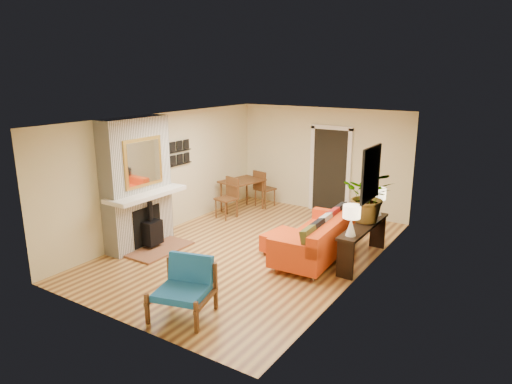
# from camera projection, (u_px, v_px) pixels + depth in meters

# --- Properties ---
(room_shell) EXTENTS (6.50, 6.50, 6.50)m
(room_shell) POSITION_uv_depth(u_px,v_px,m) (334.00, 169.00, 10.61)
(room_shell) COLOR #DAA753
(room_shell) RESTS_ON ground
(fireplace) EXTENTS (1.09, 1.68, 2.60)m
(fireplace) POSITION_uv_depth(u_px,v_px,m) (138.00, 187.00, 9.02)
(fireplace) COLOR white
(fireplace) RESTS_ON ground
(sofa) EXTENTS (1.08, 2.29, 0.88)m
(sofa) POSITION_uv_depth(u_px,v_px,m) (320.00, 238.00, 8.63)
(sofa) COLOR silver
(sofa) RESTS_ON ground
(ottoman) EXTENTS (0.86, 0.86, 0.39)m
(ottoman) POSITION_uv_depth(u_px,v_px,m) (287.00, 242.00, 8.88)
(ottoman) COLOR silver
(ottoman) RESTS_ON ground
(blue_chair) EXTENTS (0.98, 0.97, 0.84)m
(blue_chair) POSITION_uv_depth(u_px,v_px,m) (185.00, 284.00, 6.64)
(blue_chair) COLOR brown
(blue_chair) RESTS_ON ground
(dining_table) EXTENTS (1.02, 1.85, 0.97)m
(dining_table) POSITION_uv_depth(u_px,v_px,m) (244.00, 187.00, 11.46)
(dining_table) COLOR brown
(dining_table) RESTS_ON ground
(console_table) EXTENTS (0.34, 1.85, 0.72)m
(console_table) POSITION_uv_depth(u_px,v_px,m) (363.00, 232.00, 8.40)
(console_table) COLOR black
(console_table) RESTS_ON ground
(lamp_near) EXTENTS (0.30, 0.30, 0.54)m
(lamp_near) POSITION_uv_depth(u_px,v_px,m) (351.00, 217.00, 7.73)
(lamp_near) COLOR white
(lamp_near) RESTS_ON console_table
(lamp_far) EXTENTS (0.30, 0.30, 0.54)m
(lamp_far) POSITION_uv_depth(u_px,v_px,m) (378.00, 198.00, 8.85)
(lamp_far) COLOR white
(lamp_far) RESTS_ON console_table
(houseplant) EXTENTS (1.02, 0.92, 1.00)m
(houseplant) POSITION_uv_depth(u_px,v_px,m) (369.00, 196.00, 8.42)
(houseplant) COLOR #1E5919
(houseplant) RESTS_ON console_table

